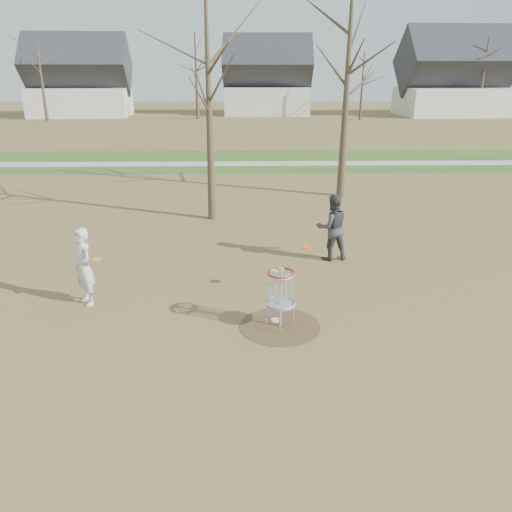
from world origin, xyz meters
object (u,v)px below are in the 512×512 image
at_px(player_throwing, 332,227).
at_px(disc_grounded, 276,320).
at_px(player_standing, 84,267).
at_px(disc_golf_basket, 281,289).

relative_size(player_throwing, disc_grounded, 8.93).
relative_size(player_standing, disc_golf_basket, 1.40).
distance_m(player_throwing, disc_grounded, 4.42).
xyz_separation_m(player_standing, disc_grounded, (4.50, -1.01, -0.93)).
height_order(player_throwing, disc_golf_basket, player_throwing).
bearing_deg(disc_grounded, disc_golf_basket, -72.07).
bearing_deg(player_standing, disc_golf_basket, 35.80).
height_order(disc_grounded, disc_golf_basket, disc_golf_basket).
bearing_deg(player_throwing, player_standing, 14.57).
relative_size(player_throwing, disc_golf_basket, 1.46).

